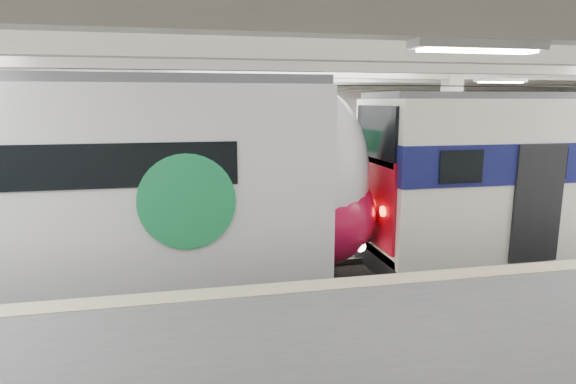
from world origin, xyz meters
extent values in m
cube|color=black|center=(0.00, 0.00, -0.05)|extent=(36.00, 24.00, 0.10)
cube|color=silver|center=(0.00, 0.00, 5.55)|extent=(36.00, 24.00, 0.20)
cube|color=beige|center=(0.00, 10.00, 2.75)|extent=(30.00, 0.10, 5.50)
cube|color=#C7B68D|center=(0.00, -3.25, 1.11)|extent=(30.00, 0.50, 0.02)
cube|color=beige|center=(-3.00, 3.00, 2.75)|extent=(0.50, 0.50, 5.50)
cube|color=beige|center=(5.00, 3.00, 2.75)|extent=(0.50, 0.50, 5.50)
cube|color=beige|center=(0.00, 0.00, 5.25)|extent=(30.00, 18.00, 0.50)
cube|color=#59544C|center=(0.00, 0.00, 0.08)|extent=(30.00, 1.52, 0.16)
cube|color=#59544C|center=(0.00, 5.50, 0.08)|extent=(30.00, 1.52, 0.16)
cylinder|color=black|center=(0.00, 0.00, 4.70)|extent=(30.00, 0.03, 0.03)
cylinder|color=black|center=(0.00, 5.50, 4.70)|extent=(30.00, 0.03, 0.03)
cube|color=white|center=(0.00, -2.00, 4.92)|extent=(26.00, 8.40, 0.12)
ellipsoid|color=white|center=(-0.22, 0.00, 2.59)|extent=(2.46, 3.04, 4.09)
ellipsoid|color=#B40F36|center=(-0.10, 0.00, 1.67)|extent=(2.61, 3.10, 2.50)
cylinder|color=#1A8F4B|center=(-3.29, -1.58, 2.38)|extent=(1.93, 0.06, 1.93)
cube|color=black|center=(-7.18, 0.00, 0.35)|extent=(13.91, 2.17, 0.70)
cube|color=#B00B1C|center=(1.27, 0.00, 1.90)|extent=(0.08, 2.54, 2.14)
cube|color=black|center=(1.27, 0.00, 3.53)|extent=(0.08, 2.39, 1.40)
cube|color=white|center=(-8.00, 5.50, 2.41)|extent=(14.10, 3.14, 3.81)
cube|color=#1A8F4B|center=(-8.00, 5.50, 2.91)|extent=(14.15, 3.20, 0.80)
cube|color=#4C4C51|center=(-8.00, 5.50, 4.41)|extent=(14.09, 2.64, 0.16)
cube|color=black|center=(-8.00, 5.50, 0.30)|extent=(14.10, 2.84, 0.60)
camera|label=1|loc=(-3.26, -11.05, 4.33)|focal=30.00mm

